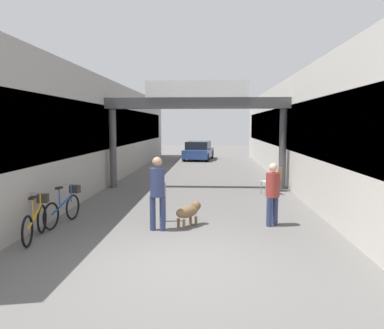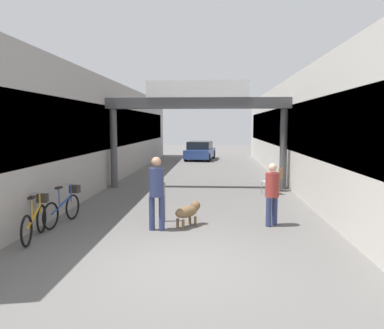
{
  "view_description": "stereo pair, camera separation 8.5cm",
  "coord_description": "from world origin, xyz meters",
  "px_view_note": "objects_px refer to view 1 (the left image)",
  "views": [
    {
      "loc": [
        0.63,
        -6.54,
        2.51
      ],
      "look_at": [
        0.0,
        4.8,
        1.3
      ],
      "focal_mm": 35.0,
      "sensor_mm": 36.0,
      "label": 1
    },
    {
      "loc": [
        0.72,
        -6.54,
        2.51
      ],
      "look_at": [
        0.0,
        4.8,
        1.3
      ],
      "focal_mm": 35.0,
      "sensor_mm": 36.0,
      "label": 2
    }
  ],
  "objects_px": {
    "bollard_post_metal": "(164,201)",
    "cafe_chair_wood_farther": "(277,177)",
    "dog_on_leash": "(189,211)",
    "bicycle_blue_second": "(65,206)",
    "cafe_chair_aluminium_nearer": "(270,179)",
    "parked_car_blue": "(199,151)",
    "pedestrian_companion": "(273,190)",
    "bicycle_orange_nearest": "(36,219)",
    "pedestrian_with_dog": "(157,188)"
  },
  "relations": [
    {
      "from": "bollard_post_metal",
      "to": "cafe_chair_wood_farther",
      "type": "relative_size",
      "value": 1.2
    },
    {
      "from": "dog_on_leash",
      "to": "bicycle_blue_second",
      "type": "xyz_separation_m",
      "value": [
        -3.18,
        0.09,
        0.06
      ]
    },
    {
      "from": "bicycle_blue_second",
      "to": "cafe_chair_wood_farther",
      "type": "relative_size",
      "value": 1.89
    },
    {
      "from": "cafe_chair_aluminium_nearer",
      "to": "parked_car_blue",
      "type": "relative_size",
      "value": 0.21
    },
    {
      "from": "cafe_chair_aluminium_nearer",
      "to": "cafe_chair_wood_farther",
      "type": "height_order",
      "value": "same"
    },
    {
      "from": "pedestrian_companion",
      "to": "bicycle_blue_second",
      "type": "xyz_separation_m",
      "value": [
        -5.25,
        -0.08,
        -0.45
      ]
    },
    {
      "from": "bollard_post_metal",
      "to": "cafe_chair_aluminium_nearer",
      "type": "relative_size",
      "value": 1.2
    },
    {
      "from": "bicycle_orange_nearest",
      "to": "cafe_chair_aluminium_nearer",
      "type": "xyz_separation_m",
      "value": [
        5.96,
        5.63,
        0.1
      ]
    },
    {
      "from": "pedestrian_companion",
      "to": "bicycle_orange_nearest",
      "type": "xyz_separation_m",
      "value": [
        -5.38,
        -1.35,
        -0.45
      ]
    },
    {
      "from": "cafe_chair_aluminium_nearer",
      "to": "pedestrian_with_dog",
      "type": "bearing_deg",
      "value": -124.67
    },
    {
      "from": "dog_on_leash",
      "to": "bollard_post_metal",
      "type": "height_order",
      "value": "bollard_post_metal"
    },
    {
      "from": "pedestrian_companion",
      "to": "dog_on_leash",
      "type": "distance_m",
      "value": 2.14
    },
    {
      "from": "parked_car_blue",
      "to": "cafe_chair_wood_farther",
      "type": "bearing_deg",
      "value": -74.63
    },
    {
      "from": "bicycle_orange_nearest",
      "to": "parked_car_blue",
      "type": "height_order",
      "value": "parked_car_blue"
    },
    {
      "from": "bicycle_blue_second",
      "to": "bollard_post_metal",
      "type": "bearing_deg",
      "value": 7.24
    },
    {
      "from": "cafe_chair_aluminium_nearer",
      "to": "bicycle_blue_second",
      "type": "bearing_deg",
      "value": -143.22
    },
    {
      "from": "pedestrian_with_dog",
      "to": "cafe_chair_wood_farther",
      "type": "relative_size",
      "value": 1.98
    },
    {
      "from": "bicycle_blue_second",
      "to": "cafe_chair_aluminium_nearer",
      "type": "bearing_deg",
      "value": 36.78
    },
    {
      "from": "pedestrian_with_dog",
      "to": "bollard_post_metal",
      "type": "xyz_separation_m",
      "value": [
        0.04,
        0.83,
        -0.47
      ]
    },
    {
      "from": "bicycle_orange_nearest",
      "to": "cafe_chair_wood_farther",
      "type": "height_order",
      "value": "bicycle_orange_nearest"
    },
    {
      "from": "cafe_chair_wood_farther",
      "to": "cafe_chair_aluminium_nearer",
      "type": "bearing_deg",
      "value": -118.62
    },
    {
      "from": "dog_on_leash",
      "to": "bollard_post_metal",
      "type": "relative_size",
      "value": 0.75
    },
    {
      "from": "pedestrian_with_dog",
      "to": "bicycle_blue_second",
      "type": "relative_size",
      "value": 1.05
    },
    {
      "from": "pedestrian_companion",
      "to": "dog_on_leash",
      "type": "height_order",
      "value": "pedestrian_companion"
    },
    {
      "from": "cafe_chair_wood_farther",
      "to": "bollard_post_metal",
      "type": "bearing_deg",
      "value": -128.0
    },
    {
      "from": "bicycle_blue_second",
      "to": "parked_car_blue",
      "type": "height_order",
      "value": "parked_car_blue"
    },
    {
      "from": "parked_car_blue",
      "to": "bollard_post_metal",
      "type": "bearing_deg",
      "value": -90.76
    },
    {
      "from": "bicycle_blue_second",
      "to": "parked_car_blue",
      "type": "bearing_deg",
      "value": 81.25
    },
    {
      "from": "pedestrian_with_dog",
      "to": "cafe_chair_aluminium_nearer",
      "type": "height_order",
      "value": "pedestrian_with_dog"
    },
    {
      "from": "pedestrian_companion",
      "to": "cafe_chair_aluminium_nearer",
      "type": "xyz_separation_m",
      "value": [
        0.58,
        4.28,
        -0.35
      ]
    },
    {
      "from": "pedestrian_companion",
      "to": "bicycle_orange_nearest",
      "type": "bearing_deg",
      "value": -165.87
    },
    {
      "from": "bicycle_blue_second",
      "to": "cafe_chair_wood_farther",
      "type": "bearing_deg",
      "value": 39.22
    },
    {
      "from": "pedestrian_companion",
      "to": "cafe_chair_aluminium_nearer",
      "type": "height_order",
      "value": "pedestrian_companion"
    },
    {
      "from": "pedestrian_with_dog",
      "to": "cafe_chair_aluminium_nearer",
      "type": "bearing_deg",
      "value": 55.33
    },
    {
      "from": "dog_on_leash",
      "to": "cafe_chair_aluminium_nearer",
      "type": "distance_m",
      "value": 5.18
    },
    {
      "from": "bicycle_orange_nearest",
      "to": "bicycle_blue_second",
      "type": "height_order",
      "value": "same"
    },
    {
      "from": "bollard_post_metal",
      "to": "bicycle_orange_nearest",
      "type": "bearing_deg",
      "value": -148.84
    },
    {
      "from": "pedestrian_with_dog",
      "to": "bicycle_orange_nearest",
      "type": "relative_size",
      "value": 1.05
    },
    {
      "from": "dog_on_leash",
      "to": "cafe_chair_aluminium_nearer",
      "type": "xyz_separation_m",
      "value": [
        2.65,
        4.45,
        0.16
      ]
    },
    {
      "from": "bicycle_orange_nearest",
      "to": "parked_car_blue",
      "type": "bearing_deg",
      "value": 81.46
    },
    {
      "from": "bicycle_blue_second",
      "to": "cafe_chair_wood_farther",
      "type": "distance_m",
      "value": 8.04
    },
    {
      "from": "pedestrian_with_dog",
      "to": "parked_car_blue",
      "type": "xyz_separation_m",
      "value": [
        0.28,
        18.3,
        -0.37
      ]
    },
    {
      "from": "cafe_chair_wood_farther",
      "to": "dog_on_leash",
      "type": "bearing_deg",
      "value": -120.48
    },
    {
      "from": "pedestrian_companion",
      "to": "bicycle_orange_nearest",
      "type": "height_order",
      "value": "pedestrian_companion"
    },
    {
      "from": "bicycle_blue_second",
      "to": "dog_on_leash",
      "type": "bearing_deg",
      "value": -1.62
    },
    {
      "from": "dog_on_leash",
      "to": "cafe_chair_wood_farther",
      "type": "bearing_deg",
      "value": 59.52
    },
    {
      "from": "bicycle_orange_nearest",
      "to": "bollard_post_metal",
      "type": "relative_size",
      "value": 1.58
    },
    {
      "from": "bicycle_orange_nearest",
      "to": "parked_car_blue",
      "type": "xyz_separation_m",
      "value": [
        2.86,
        19.05,
        0.21
      ]
    },
    {
      "from": "cafe_chair_wood_farther",
      "to": "pedestrian_companion",
      "type": "bearing_deg",
      "value": -101.04
    },
    {
      "from": "pedestrian_with_dog",
      "to": "bollard_post_metal",
      "type": "height_order",
      "value": "pedestrian_with_dog"
    }
  ]
}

